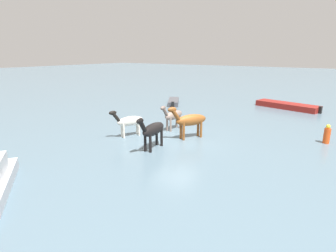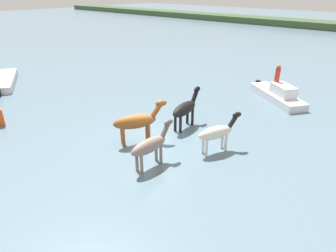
% 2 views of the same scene
% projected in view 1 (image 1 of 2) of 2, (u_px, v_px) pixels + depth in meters
% --- Properties ---
extents(ground_plane, '(184.62, 184.62, 0.00)m').
position_uv_depth(ground_plane, '(177.00, 140.00, 16.81)').
color(ground_plane, slate).
extents(horse_rear_stallion, '(1.65, 2.52, 2.07)m').
position_uv_depth(horse_rear_stallion, '(190.00, 120.00, 16.82)').
color(horse_rear_stallion, brown).
rests_on(horse_rear_stallion, ground_plane).
extents(horse_lead, '(1.18, 2.25, 1.78)m').
position_uv_depth(horse_lead, '(129.00, 121.00, 17.23)').
color(horse_lead, silver).
rests_on(horse_lead, ground_plane).
extents(horse_chestnut_trailing, '(0.63, 2.35, 1.82)m').
position_uv_depth(horse_chestnut_trailing, '(173.00, 115.00, 18.73)').
color(horse_chestnut_trailing, gray).
rests_on(horse_chestnut_trailing, ground_plane).
extents(horse_gray_outer, '(0.80, 2.58, 1.99)m').
position_uv_depth(horse_gray_outer, '(153.00, 130.00, 14.90)').
color(horse_gray_outer, black).
rests_on(horse_gray_outer, ground_plane).
extents(boat_skiff_near, '(2.69, 3.56, 0.71)m').
position_uv_depth(boat_skiff_near, '(173.00, 103.00, 28.35)').
color(boat_skiff_near, '#4C4C51').
rests_on(boat_skiff_near, ground_plane).
extents(boat_launch_far, '(5.98, 2.92, 0.77)m').
position_uv_depth(boat_launch_far, '(287.00, 107.00, 26.08)').
color(boat_launch_far, maroon).
rests_on(boat_launch_far, ground_plane).
extents(buoy_channel_marker, '(0.36, 0.36, 1.14)m').
position_uv_depth(buoy_channel_marker, '(327.00, 135.00, 16.01)').
color(buoy_channel_marker, '#E54C19').
rests_on(buoy_channel_marker, ground_plane).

